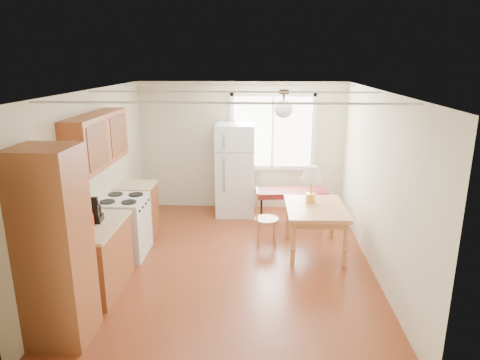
# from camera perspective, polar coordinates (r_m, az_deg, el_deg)

# --- Properties ---
(room_shell) EXTENTS (4.60, 5.60, 2.62)m
(room_shell) POSITION_cam_1_polar(r_m,az_deg,el_deg) (6.00, -0.95, -0.18)
(room_shell) COLOR #5C2413
(room_shell) RESTS_ON ground
(kitchen_run) EXTENTS (0.65, 3.40, 2.20)m
(kitchen_run) POSITION_cam_1_polar(r_m,az_deg,el_deg) (5.91, -18.28, -5.45)
(kitchen_run) COLOR brown
(kitchen_run) RESTS_ON ground
(window_unit) EXTENTS (1.64, 0.05, 1.51)m
(window_unit) POSITION_cam_1_polar(r_m,az_deg,el_deg) (8.34, 4.36, 6.43)
(window_unit) COLOR white
(window_unit) RESTS_ON room_shell
(pendant_light) EXTENTS (0.26, 0.26, 0.40)m
(pendant_light) POSITION_cam_1_polar(r_m,az_deg,el_deg) (6.20, 5.83, 9.55)
(pendant_light) COLOR black
(pendant_light) RESTS_ON room_shell
(refrigerator) EXTENTS (0.73, 0.76, 1.75)m
(refrigerator) POSITION_cam_1_polar(r_m,az_deg,el_deg) (8.15, -0.61, 1.39)
(refrigerator) COLOR silver
(refrigerator) RESTS_ON ground
(bench) EXTENTS (1.35, 0.63, 0.60)m
(bench) POSITION_cam_1_polar(r_m,az_deg,el_deg) (7.88, 6.86, -1.80)
(bench) COLOR #5A1615
(bench) RESTS_ON ground
(dining_table) EXTENTS (0.91, 1.20, 0.74)m
(dining_table) POSITION_cam_1_polar(r_m,az_deg,el_deg) (6.66, 9.99, -4.32)
(dining_table) COLOR #B17444
(dining_table) RESTS_ON ground
(chair) EXTENTS (0.39, 0.39, 0.89)m
(chair) POSITION_cam_1_polar(r_m,az_deg,el_deg) (6.91, 2.91, -4.49)
(chair) COLOR #B17444
(chair) RESTS_ON ground
(table_lamp) EXTENTS (0.33, 0.33, 0.58)m
(table_lamp) POSITION_cam_1_polar(r_m,az_deg,el_deg) (6.71, 9.53, 0.52)
(table_lamp) COLOR gold
(table_lamp) RESTS_ON dining_table
(coffee_maker) EXTENTS (0.20, 0.24, 0.35)m
(coffee_maker) POSITION_cam_1_polar(r_m,az_deg,el_deg) (5.75, -18.90, -4.11)
(coffee_maker) COLOR black
(coffee_maker) RESTS_ON kitchen_run
(kettle) EXTENTS (0.11, 0.11, 0.22)m
(kettle) POSITION_cam_1_polar(r_m,az_deg,el_deg) (5.63, -19.46, -5.02)
(kettle) COLOR red
(kettle) RESTS_ON kitchen_run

